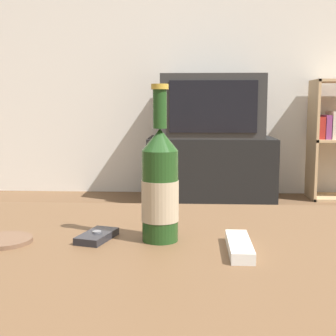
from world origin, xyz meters
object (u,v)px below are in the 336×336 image
(beer_bottle, at_px, (160,186))
(tv_stand, at_px, (211,169))
(television, at_px, (212,107))
(remote_control, at_px, (239,246))
(cell_phone, at_px, (97,236))

(beer_bottle, bearing_deg, tv_stand, 85.53)
(television, distance_m, beer_bottle, 2.62)
(beer_bottle, relative_size, remote_control, 2.00)
(beer_bottle, height_order, remote_control, beer_bottle)
(television, relative_size, cell_phone, 6.81)
(beer_bottle, bearing_deg, remote_control, -23.50)
(tv_stand, bearing_deg, beer_bottle, -94.47)
(television, xyz_separation_m, remote_control, (-0.06, -2.67, -0.23))
(tv_stand, xyz_separation_m, television, (0.00, -0.00, 0.47))
(cell_phone, bearing_deg, beer_bottle, 16.78)
(cell_phone, bearing_deg, tv_stand, 98.69)
(tv_stand, height_order, cell_phone, cell_phone)
(television, height_order, beer_bottle, television)
(television, relative_size, remote_control, 4.92)
(cell_phone, height_order, remote_control, remote_control)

